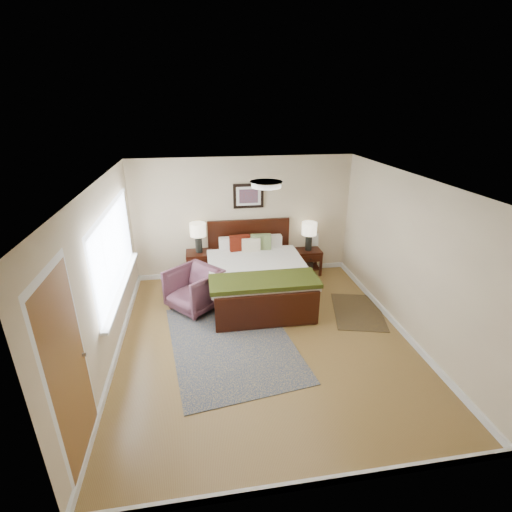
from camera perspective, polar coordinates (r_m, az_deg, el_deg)
name	(u,v)px	position (r m, az deg, el deg)	size (l,w,h in m)	color
floor	(265,339)	(6.02, 1.33, -12.62)	(5.00, 5.00, 0.00)	brown
back_wall	(244,218)	(7.72, -1.93, 5.85)	(4.50, 0.04, 2.50)	beige
front_wall	(319,388)	(3.35, 9.67, -19.37)	(4.50, 0.04, 2.50)	beige
left_wall	(104,278)	(5.49, -22.36, -3.13)	(0.04, 5.00, 2.50)	beige
right_wall	(408,258)	(6.19, 22.38, -0.24)	(0.04, 5.00, 2.50)	beige
ceiling	(266,181)	(5.02, 1.59, 11.39)	(4.50, 5.00, 0.02)	white
window	(116,250)	(6.06, -20.72, 0.82)	(0.11, 2.72, 1.32)	silver
door	(69,374)	(4.13, -26.78, -15.85)	(0.06, 1.00, 2.18)	silver
ceil_fixture	(266,184)	(5.02, 1.58, 11.00)	(0.44, 0.44, 0.08)	white
bed	(257,270)	(6.96, 0.14, -2.20)	(1.84, 2.24, 1.20)	black
wall_art	(248,196)	(7.58, -1.16, 9.22)	(0.62, 0.05, 0.50)	black
nightstand_left	(200,258)	(7.68, -8.67, -0.32)	(0.54, 0.49, 0.64)	black
nightstand_right	(308,259)	(8.08, 7.97, -0.46)	(0.55, 0.41, 0.54)	black
lamp_left	(198,233)	(7.50, -8.91, 3.59)	(0.32, 0.32, 0.61)	black
lamp_right	(309,231)	(7.87, 8.19, 3.77)	(0.32, 0.32, 0.61)	black
armchair	(194,289)	(6.75, -9.48, -5.05)	(0.81, 0.83, 0.76)	brown
rug_persian	(232,342)	(5.96, -3.74, -13.05)	(1.80, 2.55, 0.01)	#0D2045
rug_navy	(358,311)	(6.95, 15.39, -8.22)	(0.84, 1.26, 0.01)	black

